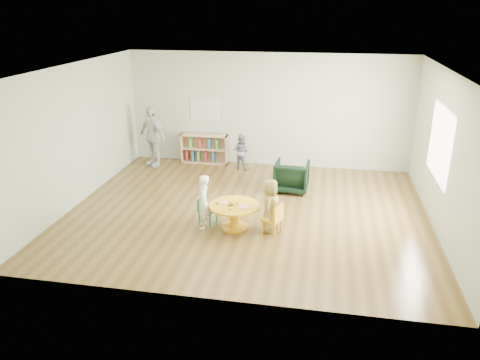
{
  "coord_description": "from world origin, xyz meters",
  "views": [
    {
      "loc": [
        1.4,
        -8.37,
        3.87
      ],
      "look_at": [
        -0.09,
        -0.3,
        0.77
      ],
      "focal_mm": 35.0,
      "sensor_mm": 36.0,
      "label": 1
    }
  ],
  "objects": [
    {
      "name": "adult_caretaker",
      "position": [
        -2.83,
        2.39,
        0.76
      ],
      "size": [
        0.96,
        0.78,
        1.53
      ],
      "primitive_type": "imported",
      "rotation": [
        0.0,
        0.0,
        -0.54
      ],
      "color": "silver",
      "rests_on": "ground"
    },
    {
      "name": "kid_chair_left",
      "position": [
        -0.67,
        -0.64,
        0.29
      ],
      "size": [
        0.37,
        0.37,
        0.54
      ],
      "rotation": [
        0.0,
        0.0,
        -1.9
      ],
      "color": "#178277",
      "rests_on": "ground"
    },
    {
      "name": "toddler",
      "position": [
        -0.58,
        2.54,
        0.44
      ],
      "size": [
        0.52,
        0.46,
        0.89
      ],
      "primitive_type": "imported",
      "rotation": [
        0.0,
        0.0,
        2.79
      ],
      "color": "#191D3E",
      "rests_on": "ground"
    },
    {
      "name": "activity_table",
      "position": [
        -0.11,
        -0.75,
        0.32
      ],
      "size": [
        0.92,
        0.92,
        0.5
      ],
      "rotation": [
        0.0,
        0.0,
        -0.03
      ],
      "color": "#EAA713",
      "rests_on": "ground"
    },
    {
      "name": "kid_chair_right",
      "position": [
        0.63,
        -0.87,
        0.31
      ],
      "size": [
        0.41,
        0.41,
        0.57
      ],
      "rotation": [
        0.0,
        0.0,
        1.15
      ],
      "color": "#EAA713",
      "rests_on": "ground"
    },
    {
      "name": "child_right",
      "position": [
        0.54,
        -0.76,
        0.5
      ],
      "size": [
        0.35,
        0.51,
        0.99
      ],
      "primitive_type": "imported",
      "rotation": [
        0.0,
        0.0,
        1.51
      ],
      "color": "yellow",
      "rests_on": "ground"
    },
    {
      "name": "child_left",
      "position": [
        -0.67,
        -0.83,
        0.51
      ],
      "size": [
        0.3,
        0.41,
        1.01
      ],
      "primitive_type": "imported",
      "rotation": [
        0.0,
        0.0,
        -1.4
      ],
      "color": "white",
      "rests_on": "ground"
    },
    {
      "name": "alphabet_poster",
      "position": [
        -1.6,
        2.98,
        1.35
      ],
      "size": [
        0.74,
        0.01,
        0.54
      ],
      "color": "white",
      "rests_on": "ground"
    },
    {
      "name": "bookshelf",
      "position": [
        -1.61,
        2.86,
        0.37
      ],
      "size": [
        1.2,
        0.3,
        0.75
      ],
      "color": "tan",
      "rests_on": "ground"
    },
    {
      "name": "armchair",
      "position": [
        0.77,
        1.28,
        0.33
      ],
      "size": [
        0.75,
        0.77,
        0.67
      ],
      "primitive_type": "imported",
      "rotation": [
        0.0,
        0.0,
        3.09
      ],
      "color": "black",
      "rests_on": "ground"
    },
    {
      "name": "room",
      "position": [
        0.01,
        0.0,
        1.89
      ],
      "size": [
        7.1,
        7.0,
        2.8
      ],
      "color": "brown",
      "rests_on": "ground"
    }
  ]
}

